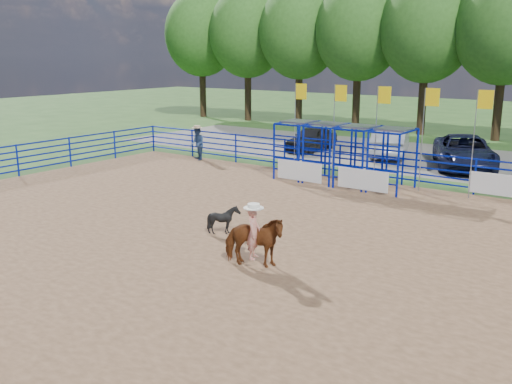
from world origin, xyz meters
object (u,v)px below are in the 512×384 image
horse_and_rider (254,236)px  car_c (464,152)px  car_b (390,141)px  calf (224,220)px  spectator_cowboy (197,143)px  car_a (312,139)px

horse_and_rider → car_c: size_ratio=0.42×
car_c → car_b: bearing=144.5°
calf → car_b: 16.29m
car_b → car_c: bearing=149.3°
car_b → car_c: car_b is taller
spectator_cowboy → car_b: spectator_cowboy is taller
horse_and_rider → spectator_cowboy: size_ratio=1.34×
calf → car_a: bearing=24.6°
horse_and_rider → calf: horse_and_rider is taller
car_a → car_c: (8.76, -0.14, 0.10)m
calf → spectator_cowboy: spectator_cowboy is taller
calf → car_b: car_b is taller
calf → car_a: (-5.81, 15.40, 0.23)m
spectator_cowboy → calf: bearing=-45.1°
horse_and_rider → car_a: size_ratio=0.59×
spectator_cowboy → car_a: (3.31, 6.25, -0.22)m
car_b → car_a: bearing=-7.3°
calf → car_a: size_ratio=0.22×
horse_and_rider → calf: (-2.41, 1.75, -0.38)m
car_b → spectator_cowboy: bearing=24.4°
calf → spectator_cowboy: (-9.12, 9.15, 0.45)m
spectator_cowboy → horse_and_rider: bearing=-43.4°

